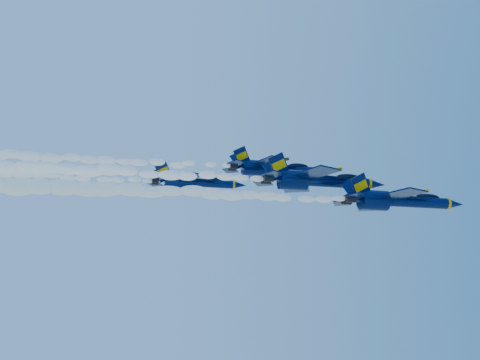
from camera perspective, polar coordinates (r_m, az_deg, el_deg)
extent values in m
cylinder|color=#010E3A|center=(77.98, 18.32, -2.26)|extent=(9.29, 1.55, 1.55)
ellipsoid|color=#010E3A|center=(74.84, 14.04, -2.11)|extent=(1.61, 2.79, 6.61)
cone|color=#010E3A|center=(81.22, 21.94, -2.41)|extent=(2.68, 1.55, 1.55)
cylinder|color=#F0A800|center=(80.52, 21.22, -2.38)|extent=(0.36, 1.61, 1.61)
ellipsoid|color=black|center=(79.05, 19.36, -1.76)|extent=(3.72, 1.21, 1.02)
cube|color=#F0A800|center=(78.99, 19.38, -1.98)|extent=(4.34, 1.03, 0.19)
cube|color=#010E3A|center=(72.18, 16.82, -1.42)|extent=(5.53, 6.56, 0.19)
cube|color=#010E3A|center=(79.28, 13.91, -2.77)|extent=(5.53, 6.56, 0.19)
cube|color=#F0A800|center=(72.93, 17.80, -1.40)|extent=(2.49, 5.17, 0.10)
cube|color=#F0A800|center=(79.95, 14.83, -2.73)|extent=(2.49, 5.17, 0.10)
cube|color=#010E3A|center=(73.26, 12.76, -0.64)|extent=(3.36, 1.06, 3.62)
cube|color=#010E3A|center=(75.16, 12.05, -1.03)|extent=(3.36, 1.06, 3.62)
cylinder|color=black|center=(72.69, 11.74, -1.92)|extent=(1.24, 1.14, 1.14)
cylinder|color=black|center=(73.88, 11.31, -2.15)|extent=(1.24, 1.14, 1.14)
cube|color=#F0A800|center=(76.61, 16.28, -1.59)|extent=(11.35, 0.36, 0.08)
ellipsoid|color=white|center=(66.84, -11.19, -1.13)|extent=(55.59, 2.45, 2.20)
cylinder|color=#010E3A|center=(78.12, 10.32, -0.23)|extent=(9.58, 1.60, 1.60)
ellipsoid|color=#010E3A|center=(75.76, 5.65, 0.01)|extent=(1.66, 2.87, 6.81)
cone|color=#010E3A|center=(80.71, 14.36, -0.47)|extent=(2.77, 1.60, 1.60)
cylinder|color=#F0A800|center=(80.14, 13.55, -0.42)|extent=(0.37, 1.66, 1.66)
ellipsoid|color=black|center=(79.03, 11.50, 0.26)|extent=(3.83, 1.25, 1.05)
cube|color=#F0A800|center=(78.95, 11.52, 0.03)|extent=(4.47, 1.06, 0.19)
cube|color=#010E3A|center=(72.54, 8.15, 0.80)|extent=(5.71, 6.77, 0.19)
cube|color=#010E3A|center=(80.28, 5.99, -0.78)|extent=(5.71, 6.77, 0.19)
cube|color=#F0A800|center=(73.11, 9.23, 0.80)|extent=(2.57, 5.33, 0.11)
cube|color=#F0A800|center=(80.79, 6.99, -0.76)|extent=(2.57, 5.33, 0.11)
cube|color=#010E3A|center=(74.47, 4.18, 1.55)|extent=(3.47, 1.10, 3.73)
cube|color=#010E3A|center=(76.53, 3.69, 1.10)|extent=(3.47, 1.10, 3.73)
cylinder|color=black|center=(74.03, 3.08, 0.27)|extent=(1.28, 1.17, 1.17)
cylinder|color=black|center=(75.31, 2.79, 0.00)|extent=(1.28, 1.17, 1.17)
cube|color=#F0A800|center=(77.15, 8.11, 0.50)|extent=(11.71, 0.37, 0.09)
ellipsoid|color=white|center=(72.40, -19.18, 1.15)|extent=(55.59, 2.52, 2.27)
cylinder|color=#010E3A|center=(84.13, 5.23, 1.10)|extent=(8.25, 1.37, 1.37)
ellipsoid|color=#010E3A|center=(82.55, 1.42, 1.31)|extent=(1.43, 2.47, 5.86)
cone|color=#010E3A|center=(85.89, 8.61, 0.87)|extent=(2.38, 1.37, 1.37)
cylinder|color=#F0A800|center=(85.50, 7.92, 0.92)|extent=(0.32, 1.43, 1.43)
ellipsoid|color=black|center=(84.80, 6.22, 1.48)|extent=(3.30, 1.07, 0.91)
cube|color=#F0A800|center=(84.73, 6.23, 1.30)|extent=(3.85, 0.92, 0.16)
cube|color=#010E3A|center=(79.59, 3.22, 1.98)|extent=(4.91, 5.82, 0.16)
cube|color=#010E3A|center=(86.38, 1.88, 0.62)|extent=(4.91, 5.82, 0.16)
cube|color=#F0A800|center=(79.97, 4.10, 1.98)|extent=(2.21, 4.59, 0.09)
cube|color=#F0A800|center=(86.73, 2.70, 0.63)|extent=(2.21, 4.59, 0.09)
cube|color=#010E3A|center=(81.60, 0.21, 2.54)|extent=(2.99, 0.94, 3.21)
cube|color=#010E3A|center=(83.40, -0.09, 2.16)|extent=(2.99, 0.94, 3.21)
cylinder|color=black|center=(81.28, -0.67, 1.53)|extent=(1.10, 1.01, 1.01)
cylinder|color=black|center=(82.39, -0.85, 1.31)|extent=(1.10, 1.01, 1.01)
cube|color=#F0A800|center=(83.54, 3.43, 1.68)|extent=(10.08, 0.32, 0.07)
ellipsoid|color=white|center=(80.92, -20.73, 2.34)|extent=(55.59, 2.17, 1.95)
cylinder|color=#010E3A|center=(92.15, -3.32, -0.36)|extent=(8.43, 1.40, 1.40)
ellipsoid|color=#010E3A|center=(91.38, -6.97, -0.19)|extent=(1.46, 2.53, 5.99)
cone|color=#010E3A|center=(93.17, -0.03, -0.55)|extent=(2.43, 1.40, 1.40)
cylinder|color=#F0A800|center=(92.94, -0.70, -0.51)|extent=(0.33, 1.46, 1.46)
ellipsoid|color=black|center=(92.59, -2.34, 0.00)|extent=(3.37, 1.10, 0.93)
cube|color=#F0A800|center=(92.52, -2.35, -0.17)|extent=(3.93, 0.94, 0.17)
cube|color=#010E3A|center=(87.98, -5.62, 0.38)|extent=(5.02, 5.95, 0.17)
cube|color=#010E3A|center=(95.18, -6.20, -0.77)|extent=(5.02, 5.95, 0.17)
cube|color=#F0A800|center=(88.17, -4.77, 0.39)|extent=(2.26, 4.69, 0.09)
cube|color=#F0A800|center=(95.36, -5.42, -0.75)|extent=(2.26, 4.69, 0.09)
cube|color=#010E3A|center=(90.63, -8.17, 0.93)|extent=(3.05, 0.96, 3.28)
cube|color=#010E3A|center=(92.53, -8.27, 0.61)|extent=(3.05, 0.96, 3.28)
cylinder|color=black|center=(90.53, -8.99, 0.00)|extent=(1.12, 1.03, 1.03)
cylinder|color=black|center=(91.70, -9.05, -0.19)|extent=(1.12, 1.03, 1.03)
cube|color=#F0A800|center=(91.93, -5.04, 0.17)|extent=(10.30, 0.33, 0.07)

